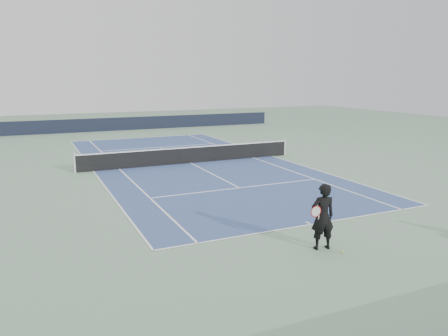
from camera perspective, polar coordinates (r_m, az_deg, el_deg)
name	(u,v)px	position (r m, az deg, el deg)	size (l,w,h in m)	color
ground	(191,163)	(25.43, -4.39, 0.63)	(80.00, 80.00, 0.00)	gray
court_surface	(191,163)	(25.43, -4.39, 0.64)	(10.97, 23.77, 0.01)	#364D81
tennis_net	(190,155)	(25.34, -4.41, 1.75)	(12.90, 0.10, 1.07)	silver
windscreen_far	(125,124)	(42.43, -12.76, 5.66)	(30.00, 0.25, 1.20)	black
tennis_player	(323,217)	(12.90, 12.76, -6.20)	(0.86, 0.65, 1.95)	black
tennis_ball	(342,252)	(13.02, 15.17, -10.58)	(0.07, 0.07, 0.07)	#BEE42E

